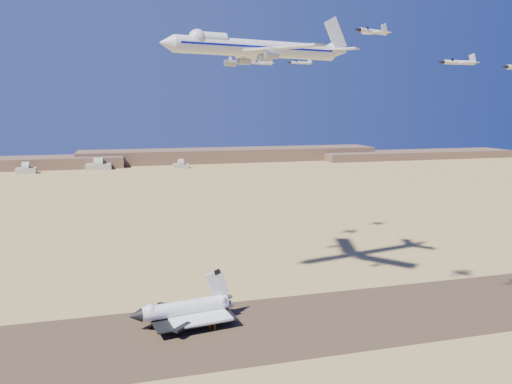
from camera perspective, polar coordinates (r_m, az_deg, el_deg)
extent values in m
plane|color=tan|center=(176.26, -3.26, -15.65)|extent=(1200.00, 1200.00, 0.00)
cube|color=#493524|center=(176.25, -3.26, -15.64)|extent=(600.00, 50.00, 0.06)
cube|color=brown|center=(715.71, -2.81, 4.26)|extent=(420.00, 60.00, 18.00)
cube|color=brown|center=(797.20, 17.80, 4.10)|extent=(300.00, 60.00, 11.00)
cube|color=#ADAA99|center=(639.43, -24.77, 2.23)|extent=(22.00, 14.00, 6.50)
cube|color=#ADAA99|center=(645.74, -17.54, 2.78)|extent=(30.00, 15.00, 7.50)
cube|color=#ADAA99|center=(639.42, -8.58, 2.96)|extent=(19.00, 12.50, 5.50)
cylinder|color=white|center=(181.79, -8.14, -12.98)|extent=(30.45, 9.66, 5.25)
cone|color=black|center=(178.44, -13.58, -13.61)|extent=(4.91, 5.56, 4.99)
sphere|color=white|center=(178.95, -12.01, -13.22)|extent=(4.87, 4.87, 4.87)
cube|color=white|center=(183.56, -6.97, -13.46)|extent=(23.75, 25.32, 0.84)
cube|color=black|center=(183.25, -7.54, -13.65)|extent=(31.16, 26.44, 0.47)
cube|color=white|center=(182.49, -4.45, -10.36)|extent=(8.69, 1.94, 10.80)
cylinder|color=gray|center=(180.88, -11.96, -14.64)|extent=(0.34, 0.34, 3.00)
cylinder|color=black|center=(181.28, -11.94, -14.93)|extent=(1.08, 0.57, 1.03)
cylinder|color=gray|center=(180.73, -5.92, -14.50)|extent=(0.34, 0.34, 3.00)
cylinder|color=black|center=(181.13, -5.92, -14.78)|extent=(1.08, 0.57, 1.03)
cylinder|color=gray|center=(188.96, -6.82, -13.41)|extent=(0.34, 0.34, 3.00)
cylinder|color=black|center=(189.34, -6.82, -13.68)|extent=(1.08, 0.57, 1.03)
cylinder|color=silver|center=(203.53, 0.30, 16.07)|extent=(68.95, 20.23, 6.50)
cone|color=silver|center=(189.70, -10.15, 16.41)|extent=(6.28, 7.39, 6.50)
sphere|color=silver|center=(193.69, -6.71, 17.04)|extent=(6.70, 6.70, 6.70)
cube|color=silver|center=(190.15, 3.18, 16.15)|extent=(26.46, 29.30, 0.71)
cube|color=silver|center=(218.78, -1.22, 15.29)|extent=(17.38, 31.81, 0.71)
cube|color=silver|center=(217.24, 10.09, 15.79)|extent=(11.59, 12.06, 0.51)
cube|color=silver|center=(227.92, 8.04, 15.54)|extent=(8.83, 12.36, 0.51)
cube|color=silver|center=(223.36, 9.09, 17.35)|extent=(11.48, 3.02, 14.52)
cylinder|color=gray|center=(194.08, 1.01, 15.12)|extent=(5.50, 3.61, 2.64)
cylinder|color=gray|center=(185.11, 1.80, 15.39)|extent=(5.50, 3.61, 2.64)
cylinder|color=gray|center=(210.36, -1.38, 14.69)|extent=(5.50, 3.61, 2.64)
cylinder|color=gray|center=(217.80, -2.94, 14.50)|extent=(5.50, 3.61, 2.64)
imported|color=orange|center=(177.13, -4.72, -15.17)|extent=(0.67, 0.82, 1.93)
imported|color=orange|center=(177.79, -5.27, -15.09)|extent=(0.68, 0.99, 1.86)
imported|color=orange|center=(178.21, -4.78, -15.02)|extent=(1.21, 1.05, 1.85)
cylinder|color=silver|center=(174.86, 13.24, 17.42)|extent=(12.22, 5.79, 1.46)
cone|color=black|center=(169.36, 11.49, 17.74)|extent=(3.01, 2.23, 1.36)
sphere|color=black|center=(172.62, 12.53, 17.72)|extent=(1.46, 1.46, 1.46)
cube|color=silver|center=(175.60, 13.47, 17.31)|extent=(6.36, 9.09, 0.26)
cube|color=silver|center=(178.76, 14.39, 17.20)|extent=(3.99, 5.69, 0.21)
cube|color=silver|center=(179.13, 14.45, 17.65)|extent=(3.04, 1.36, 3.53)
cylinder|color=silver|center=(174.89, 22.20, 13.55)|extent=(11.71, 1.98, 1.36)
cone|color=black|center=(170.51, 20.36, 13.78)|extent=(2.59, 1.40, 1.26)
sphere|color=black|center=(173.08, 21.46, 13.81)|extent=(1.36, 1.36, 1.36)
cube|color=silver|center=(175.50, 22.45, 13.46)|extent=(3.81, 7.94, 0.24)
cube|color=silver|center=(178.03, 23.43, 13.39)|extent=(2.40, 4.97, 0.19)
cube|color=silver|center=(178.27, 23.51, 13.82)|extent=(2.95, 0.40, 3.29)
cone|color=black|center=(167.39, 26.55, 12.70)|extent=(2.63, 1.73, 1.21)
cylinder|color=silver|center=(249.90, 0.61, 14.52)|extent=(12.02, 4.87, 1.42)
cone|color=black|center=(246.07, -0.86, 14.60)|extent=(2.90, 2.02, 1.31)
sphere|color=black|center=(248.33, 0.00, 14.67)|extent=(1.42, 1.42, 1.42)
cube|color=silver|center=(250.42, 0.81, 14.47)|extent=(5.73, 8.76, 0.25)
cube|color=silver|center=(252.65, 1.61, 14.47)|extent=(3.59, 5.48, 0.20)
cube|color=silver|center=(252.88, 1.65, 14.78)|extent=(3.00, 1.13, 3.42)
cylinder|color=silver|center=(271.89, 5.16, 14.49)|extent=(11.58, 2.41, 1.34)
cone|color=black|center=(269.00, 3.79, 14.56)|extent=(2.60, 1.47, 1.25)
sphere|color=black|center=(270.71, 4.59, 14.62)|extent=(1.34, 1.34, 1.34)
cube|color=silver|center=(272.28, 5.34, 14.44)|extent=(4.06, 7.95, 0.24)
cube|color=silver|center=(273.98, 6.09, 14.44)|extent=(2.55, 4.97, 0.19)
cube|color=silver|center=(274.19, 6.13, 14.72)|extent=(2.91, 0.51, 3.24)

